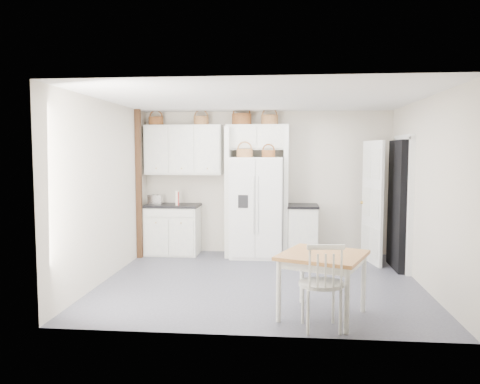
# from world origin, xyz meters

# --- Properties ---
(floor) EXTENTS (4.50, 4.50, 0.00)m
(floor) POSITION_xyz_m (0.00, 0.00, 0.00)
(floor) COLOR #3E3E49
(floor) RESTS_ON ground
(ceiling) EXTENTS (4.50, 4.50, 0.00)m
(ceiling) POSITION_xyz_m (0.00, 0.00, 2.60)
(ceiling) COLOR white
(ceiling) RESTS_ON wall_back
(wall_back) EXTENTS (4.50, 0.00, 4.50)m
(wall_back) POSITION_xyz_m (0.00, 2.00, 1.30)
(wall_back) COLOR beige
(wall_back) RESTS_ON floor
(wall_left) EXTENTS (0.00, 4.00, 4.00)m
(wall_left) POSITION_xyz_m (-2.25, 0.00, 1.30)
(wall_left) COLOR beige
(wall_left) RESTS_ON floor
(wall_right) EXTENTS (0.00, 4.00, 4.00)m
(wall_right) POSITION_xyz_m (2.25, 0.00, 1.30)
(wall_right) COLOR beige
(wall_right) RESTS_ON floor
(refrigerator) EXTENTS (0.92, 0.74, 1.77)m
(refrigerator) POSITION_xyz_m (-0.15, 1.64, 0.89)
(refrigerator) COLOR white
(refrigerator) RESTS_ON floor
(base_cab_left) EXTENTS (0.94, 0.60, 0.87)m
(base_cab_left) POSITION_xyz_m (-1.69, 1.70, 0.44)
(base_cab_left) COLOR silver
(base_cab_left) RESTS_ON floor
(base_cab_right) EXTENTS (0.51, 0.61, 0.89)m
(base_cab_right) POSITION_xyz_m (0.66, 1.70, 0.44)
(base_cab_right) COLOR silver
(base_cab_right) RESTS_ON floor
(dining_table) EXTENTS (1.14, 1.14, 0.73)m
(dining_table) POSITION_xyz_m (0.77, -1.37, 0.36)
(dining_table) COLOR #9F5E2C
(dining_table) RESTS_ON floor
(windsor_chair) EXTENTS (0.52, 0.49, 0.97)m
(windsor_chair) POSITION_xyz_m (0.72, -1.75, 0.49)
(windsor_chair) COLOR silver
(windsor_chair) RESTS_ON floor
(counter_left) EXTENTS (0.98, 0.63, 0.04)m
(counter_left) POSITION_xyz_m (-1.69, 1.70, 0.89)
(counter_left) COLOR black
(counter_left) RESTS_ON base_cab_left
(counter_right) EXTENTS (0.55, 0.65, 0.04)m
(counter_right) POSITION_xyz_m (0.66, 1.70, 0.91)
(counter_right) COLOR black
(counter_right) RESTS_ON base_cab_right
(toaster) EXTENTS (0.26, 0.16, 0.17)m
(toaster) POSITION_xyz_m (-2.00, 1.68, 1.00)
(toaster) COLOR silver
(toaster) RESTS_ON counter_left
(cookbook_red) EXTENTS (0.06, 0.16, 0.24)m
(cookbook_red) POSITION_xyz_m (-1.57, 1.62, 1.03)
(cookbook_red) COLOR #A52D29
(cookbook_red) RESTS_ON counter_left
(cookbook_cream) EXTENTS (0.06, 0.18, 0.26)m
(cookbook_cream) POSITION_xyz_m (-1.58, 1.62, 1.04)
(cookbook_cream) COLOR #F4E6CF
(cookbook_cream) RESTS_ON counter_left
(basket_upper_a) EXTENTS (0.27, 0.27, 0.15)m
(basket_upper_a) POSITION_xyz_m (-2.01, 1.83, 2.43)
(basket_upper_a) COLOR brown
(basket_upper_a) RESTS_ON upper_cabinet
(basket_upper_c) EXTENTS (0.27, 0.27, 0.16)m
(basket_upper_c) POSITION_xyz_m (-1.17, 1.83, 2.43)
(basket_upper_c) COLOR brown
(basket_upper_c) RESTS_ON upper_cabinet
(basket_bridge_a) EXTENTS (0.35, 0.35, 0.20)m
(basket_bridge_a) POSITION_xyz_m (-0.44, 1.83, 2.45)
(basket_bridge_a) COLOR brown
(basket_bridge_a) RESTS_ON bridge_cabinet
(basket_bridge_b) EXTENTS (0.30, 0.30, 0.17)m
(basket_bridge_b) POSITION_xyz_m (0.06, 1.83, 2.44)
(basket_bridge_b) COLOR brown
(basket_bridge_b) RESTS_ON bridge_cabinet
(basket_fridge_a) EXTENTS (0.28, 0.28, 0.15)m
(basket_fridge_a) POSITION_xyz_m (-0.36, 1.54, 1.84)
(basket_fridge_a) COLOR brown
(basket_fridge_a) RESTS_ON refrigerator
(basket_fridge_b) EXTENTS (0.23, 0.23, 0.12)m
(basket_fridge_b) POSITION_xyz_m (0.06, 1.54, 1.83)
(basket_fridge_b) COLOR brown
(basket_fridge_b) RESTS_ON refrigerator
(upper_cabinet) EXTENTS (1.40, 0.34, 0.90)m
(upper_cabinet) POSITION_xyz_m (-1.50, 1.83, 1.90)
(upper_cabinet) COLOR silver
(upper_cabinet) RESTS_ON wall_back
(bridge_cabinet) EXTENTS (1.12, 0.34, 0.45)m
(bridge_cabinet) POSITION_xyz_m (-0.15, 1.83, 2.12)
(bridge_cabinet) COLOR silver
(bridge_cabinet) RESTS_ON wall_back
(fridge_panel_left) EXTENTS (0.08, 0.60, 2.30)m
(fridge_panel_left) POSITION_xyz_m (-0.66, 1.70, 1.15)
(fridge_panel_left) COLOR silver
(fridge_panel_left) RESTS_ON floor
(fridge_panel_right) EXTENTS (0.08, 0.60, 2.30)m
(fridge_panel_right) POSITION_xyz_m (0.36, 1.70, 1.15)
(fridge_panel_right) COLOR silver
(fridge_panel_right) RESTS_ON floor
(trim_post) EXTENTS (0.09, 0.09, 2.60)m
(trim_post) POSITION_xyz_m (-2.20, 1.35, 1.30)
(trim_post) COLOR #462B12
(trim_post) RESTS_ON floor
(doorway_void) EXTENTS (0.18, 0.85, 2.05)m
(doorway_void) POSITION_xyz_m (2.16, 1.00, 1.02)
(doorway_void) COLOR black
(doorway_void) RESTS_ON floor
(door_slab) EXTENTS (0.21, 0.79, 2.05)m
(door_slab) POSITION_xyz_m (1.80, 1.33, 1.02)
(door_slab) COLOR white
(door_slab) RESTS_ON floor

